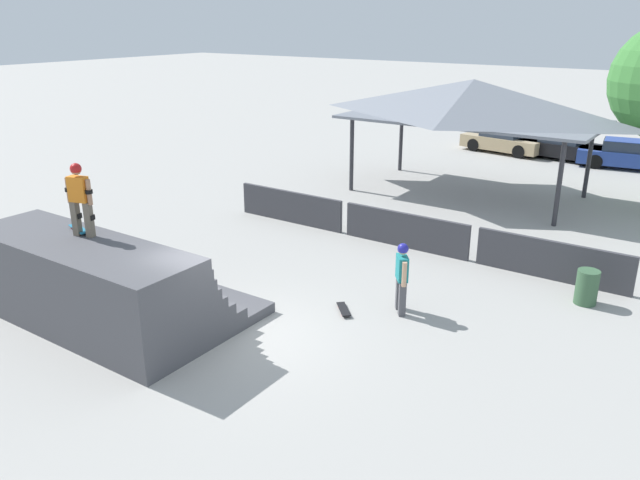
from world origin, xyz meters
name	(u,v)px	position (x,y,z in m)	size (l,w,h in m)	color
ground_plane	(235,338)	(0.00, 0.00, 0.00)	(160.00, 160.00, 0.00)	#A3A09B
quarter_pipe_ramp	(99,285)	(-3.04, -1.04, 0.86)	(5.94, 3.83, 1.98)	#4C4C51
skater_on_deck	(79,195)	(-3.31, -1.05, 2.91)	(0.70, 0.33, 1.62)	#6B6051
skateboard_on_deck	(80,229)	(-3.65, -0.93, 2.03)	(0.87, 0.43, 0.09)	red
bystander_walking	(402,272)	(2.33, 3.16, 1.00)	(0.50, 0.59, 1.70)	#4C4C51
skateboard_on_ground	(344,310)	(1.25, 2.40, 0.06)	(0.67, 0.69, 0.09)	red
barrier_fence	(405,230)	(0.40, 7.12, 0.53)	(12.53, 0.12, 1.05)	#3D3D42
pavilion_shelter	(473,100)	(-0.40, 13.79, 3.57)	(9.26, 4.86, 4.34)	#2D2D33
trash_bin	(587,287)	(5.78, 6.08, 0.42)	(0.52, 0.52, 0.85)	#385B3D
parked_car_tan	(504,140)	(-1.87, 22.32, 0.60)	(4.28, 2.33, 1.27)	tan
parked_car_black	(563,146)	(1.03, 22.41, 0.60)	(4.24, 2.24, 1.27)	black
parked_car_blue	(627,155)	(3.93, 22.05, 0.60)	(4.38, 2.21, 1.27)	navy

